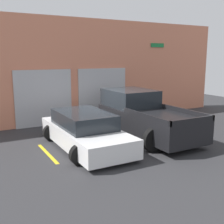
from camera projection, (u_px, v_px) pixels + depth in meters
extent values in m
plane|color=#2D2D30|center=(106.00, 136.00, 11.78)|extent=(28.00, 28.00, 0.00)
cube|color=#D17A5B|center=(75.00, 71.00, 14.12)|extent=(17.70, 0.60, 5.13)
cube|color=#ADADB2|center=(44.00, 98.00, 13.23)|extent=(2.71, 0.08, 2.67)
cube|color=#ADADB2|center=(103.00, 94.00, 14.70)|extent=(2.71, 0.08, 2.67)
cube|color=#197238|center=(157.00, 45.00, 15.89)|extent=(0.90, 0.03, 0.22)
cube|color=black|center=(148.00, 121.00, 11.44)|extent=(1.98, 5.02, 0.86)
cube|color=#1E2328|center=(130.00, 98.00, 12.47)|extent=(1.83, 2.26, 0.73)
cube|color=black|center=(145.00, 116.00, 9.92)|extent=(0.08, 2.76, 0.18)
cube|color=black|center=(186.00, 111.00, 10.82)|extent=(0.08, 2.76, 0.18)
cube|color=black|center=(193.00, 121.00, 9.22)|extent=(1.98, 0.08, 0.18)
cylinder|color=black|center=(111.00, 122.00, 12.40)|extent=(0.85, 0.22, 0.85)
cylinder|color=black|center=(143.00, 118.00, 13.24)|extent=(0.85, 0.22, 0.85)
cylinder|color=black|center=(154.00, 140.00, 9.73)|extent=(0.85, 0.22, 0.85)
cylinder|color=black|center=(191.00, 133.00, 10.57)|extent=(0.85, 0.22, 0.85)
cube|color=white|center=(85.00, 135.00, 10.16)|extent=(1.85, 4.70, 0.62)
cube|color=#1E2328|center=(83.00, 119.00, 10.15)|extent=(1.63, 2.58, 0.53)
cylinder|color=black|center=(51.00, 133.00, 11.05)|extent=(0.64, 0.22, 0.64)
cylinder|color=black|center=(89.00, 128.00, 11.82)|extent=(0.64, 0.22, 0.64)
cylinder|color=black|center=(80.00, 155.00, 8.55)|extent=(0.64, 0.22, 0.64)
cylinder|color=black|center=(125.00, 147.00, 9.32)|extent=(0.64, 0.22, 0.64)
cube|color=gold|center=(48.00, 153.00, 9.58)|extent=(0.12, 2.20, 0.01)
cube|color=gold|center=(118.00, 142.00, 10.91)|extent=(0.12, 2.20, 0.01)
cube|color=gold|center=(173.00, 133.00, 12.23)|extent=(0.12, 2.20, 0.01)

